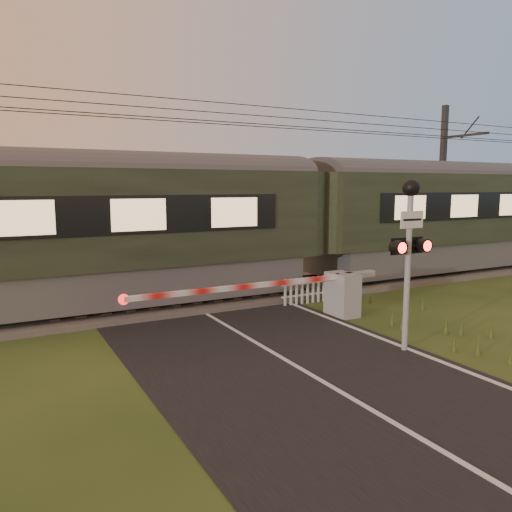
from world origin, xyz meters
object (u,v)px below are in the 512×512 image
boom_gate (333,293)px  picket_fence (318,289)px  crossing_signal (409,234)px  catenary_mast (443,182)px  train (304,221)px

boom_gate → picket_fence: 1.81m
crossing_signal → picket_fence: (1.01, 4.70, -2.14)m
crossing_signal → catenary_mast: bearing=38.9°
boom_gate → picket_fence: (0.69, 1.65, -0.26)m
boom_gate → train: bearing=69.0°
train → crossing_signal: size_ratio=12.20×
boom_gate → catenary_mast: 12.45m
picket_fence → boom_gate: bearing=-112.6°
crossing_signal → picket_fence: 5.26m
crossing_signal → picket_fence: size_ratio=1.42×
train → boom_gate: (-1.36, -3.54, -1.73)m
crossing_signal → picket_fence: crossing_signal is taller
boom_gate → catenary_mast: size_ratio=1.00×
boom_gate → catenary_mast: bearing=28.6°
crossing_signal → boom_gate: bearing=83.8°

